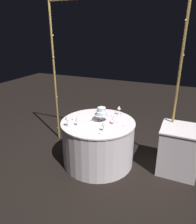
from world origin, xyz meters
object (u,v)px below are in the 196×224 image
wine_glass_2 (67,118)px  decorative_arch (109,59)px  wine_glass_1 (103,124)px  wine_glass_3 (77,119)px  tiered_cake (102,112)px  side_table (179,150)px  main_table (98,142)px  wine_glass_0 (119,108)px  wine_glass_4 (114,118)px

wine_glass_2 → decorative_arch: bearing=66.6°
wine_glass_1 → wine_glass_3: bearing=177.6°
tiered_cake → wine_glass_1: (0.16, -0.32, -0.04)m
side_table → wine_glass_1: size_ratio=4.93×
main_table → side_table: size_ratio=1.60×
side_table → wine_glass_3: 1.59m
side_table → wine_glass_1: (-1.01, -0.54, 0.46)m
wine_glass_0 → wine_glass_1: size_ratio=1.08×
tiered_cake → wine_glass_1: bearing=-63.6°
main_table → wine_glass_3: bearing=-131.2°
main_table → side_table: same height
wine_glass_2 → wine_glass_3: bearing=37.0°
main_table → wine_glass_0: wine_glass_0 is taller
decorative_arch → wine_glass_4: size_ratio=17.85×
tiered_cake → wine_glass_2: tiered_cake is taller
main_table → tiered_cake: 0.51m
side_table → wine_glass_4: 1.09m
wine_glass_3 → decorative_arch: bearing=72.2°
wine_glass_0 → wine_glass_4: size_ratio=1.13×
main_table → wine_glass_4: wine_glass_4 is taller
decorative_arch → wine_glass_1: (0.20, -0.71, -0.79)m
side_table → wine_glass_4: wine_glass_4 is taller
wine_glass_4 → main_table: bearing=178.5°
tiered_cake → wine_glass_1: 0.36m
wine_glass_2 → wine_glass_3: size_ratio=1.24×
side_table → decorative_arch: bearing=171.9°
decorative_arch → tiered_cake: 0.85m
tiered_cake → wine_glass_0: bearing=64.5°
main_table → wine_glass_2: 0.69m
wine_glass_2 → wine_glass_4: wine_glass_2 is taller
tiered_cake → wine_glass_4: (0.22, -0.05, -0.04)m
decorative_arch → side_table: size_ratio=3.47×
tiered_cake → wine_glass_4: tiered_cake is taller
decorative_arch → wine_glass_1: decorative_arch is taller
wine_glass_3 → wine_glass_2: bearing=-143.0°
wine_glass_1 → wine_glass_4: wine_glass_1 is taller
main_table → wine_glass_3: 0.57m
side_table → wine_glass_0: wine_glass_0 is taller
main_table → wine_glass_3: wine_glass_3 is taller
wine_glass_0 → wine_glass_1: bearing=-90.6°
decorative_arch → wine_glass_4: bearing=-60.0°
tiered_cake → wine_glass_3: size_ratio=1.53×
main_table → wine_glass_0: (0.21, 0.40, 0.48)m
main_table → wine_glass_1: 0.57m
wine_glass_2 → wine_glass_1: bearing=7.2°
decorative_arch → wine_glass_2: size_ratio=13.83×
decorative_arch → wine_glass_0: decorative_arch is taller
decorative_arch → main_table: bearing=-90.0°
wine_glass_2 → wine_glass_4: bearing=29.3°
main_table → wine_glass_4: (0.26, -0.01, 0.46)m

